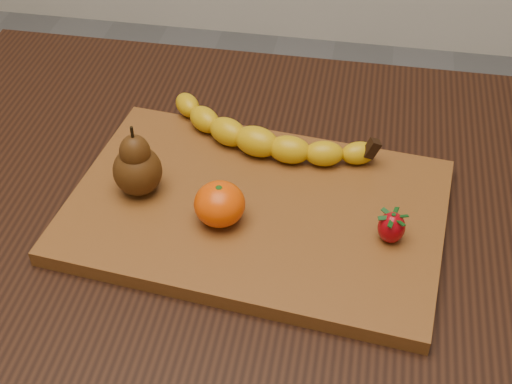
% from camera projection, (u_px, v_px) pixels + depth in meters
% --- Properties ---
extents(table, '(1.00, 0.70, 0.76)m').
position_uv_depth(table, '(251.00, 250.00, 0.97)').
color(table, black).
rests_on(table, ground).
extents(cutting_board, '(0.48, 0.34, 0.02)m').
position_uv_depth(cutting_board, '(256.00, 210.00, 0.87)').
color(cutting_board, brown).
rests_on(cutting_board, table).
extents(banana, '(0.26, 0.13, 0.04)m').
position_uv_depth(banana, '(257.00, 141.00, 0.93)').
color(banana, '#D3A409').
rests_on(banana, cutting_board).
extents(pear, '(0.07, 0.07, 0.09)m').
position_uv_depth(pear, '(136.00, 160.00, 0.85)').
color(pear, '#45250B').
rests_on(pear, cutting_board).
extents(mandarin, '(0.08, 0.08, 0.05)m').
position_uv_depth(mandarin, '(220.00, 204.00, 0.83)').
color(mandarin, '#E34502').
rests_on(mandarin, cutting_board).
extents(strawberry, '(0.04, 0.04, 0.04)m').
position_uv_depth(strawberry, '(392.00, 226.00, 0.81)').
color(strawberry, '#9A040C').
rests_on(strawberry, cutting_board).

